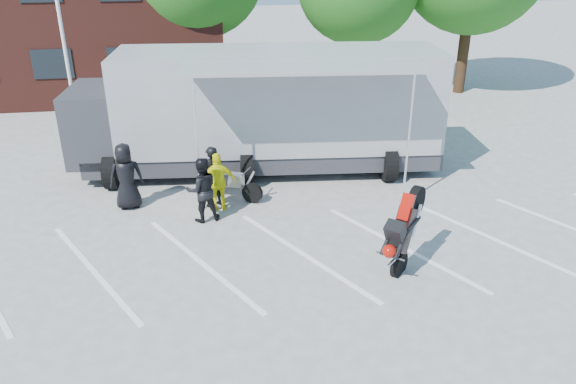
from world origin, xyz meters
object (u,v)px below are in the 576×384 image
object	(u,v)px
parked_motorcycle	(230,199)
spectator_leather_c	(202,190)
spectator_leather_b	(212,177)
spectator_hivis	(219,182)
stunt_bike_rider	(409,261)
spectator_leather_a	(126,176)
transporter_truck	(264,169)

from	to	relation	value
parked_motorcycle	spectator_leather_c	xyz separation A→B (m)	(-0.76, -1.17, 0.88)
spectator_leather_b	spectator_hivis	size ratio (longest dim) A/B	1.05
stunt_bike_rider	spectator_hivis	xyz separation A→B (m)	(-4.23, 3.30, 0.82)
parked_motorcycle	spectator_leather_b	world-z (taller)	spectator_leather_b
spectator_leather_c	spectator_leather_b	bearing A→B (deg)	-120.24
stunt_bike_rider	spectator_leather_a	bearing A→B (deg)	-167.45
transporter_truck	parked_motorcycle	xyz separation A→B (m)	(-1.19, -2.06, 0.00)
spectator_hivis	spectator_leather_c	bearing A→B (deg)	48.71
stunt_bike_rider	spectator_leather_c	xyz separation A→B (m)	(-4.67, 2.75, 0.88)
transporter_truck	spectator_leather_c	distance (m)	3.88
spectator_leather_c	spectator_hivis	size ratio (longest dim) A/B	1.07
spectator_leather_c	spectator_hivis	xyz separation A→B (m)	(0.44, 0.54, -0.05)
transporter_truck	spectator_hivis	world-z (taller)	transporter_truck
stunt_bike_rider	spectator_leather_b	distance (m)	5.74
parked_motorcycle	spectator_leather_c	distance (m)	1.65
stunt_bike_rider	spectator_leather_a	world-z (taller)	spectator_leather_a
transporter_truck	spectator_leather_b	world-z (taller)	transporter_truck
stunt_bike_rider	spectator_leather_a	size ratio (longest dim) A/B	1.13
stunt_bike_rider	spectator_hivis	size ratio (longest dim) A/B	1.27
spectator_leather_b	transporter_truck	bearing A→B (deg)	-149.61
spectator_leather_a	spectator_leather_c	bearing A→B (deg)	141.51
parked_motorcycle	spectator_leather_a	world-z (taller)	spectator_leather_a
spectator_leather_c	spectator_leather_a	bearing A→B (deg)	-40.08
transporter_truck	spectator_leather_a	distance (m)	4.61
parked_motorcycle	spectator_hivis	xyz separation A→B (m)	(-0.32, -0.63, 0.82)
parked_motorcycle	stunt_bike_rider	size ratio (longest dim) A/B	0.95
spectator_leather_c	parked_motorcycle	bearing A→B (deg)	-135.04
spectator_leather_b	spectator_hivis	distance (m)	0.35
spectator_leather_b	spectator_hivis	world-z (taller)	spectator_leather_b
parked_motorcycle	spectator_leather_a	distance (m)	2.92
parked_motorcycle	stunt_bike_rider	distance (m)	5.54
transporter_truck	stunt_bike_rider	distance (m)	6.58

